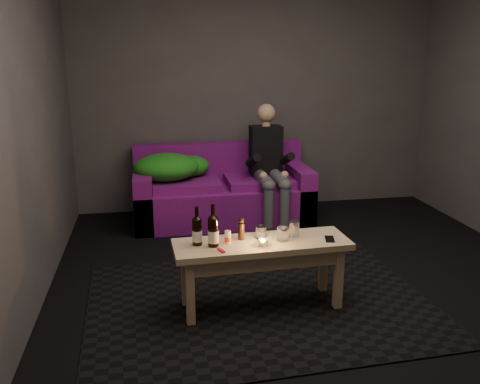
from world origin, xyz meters
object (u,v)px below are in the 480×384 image
object	(u,v)px
beer_bottle_a	(197,231)
beer_bottle_b	(213,231)
person	(269,163)
steel_cup	(294,228)
coffee_table	(262,253)
sofa	(222,193)

from	to	relation	value
beer_bottle_a	beer_bottle_b	world-z (taller)	beer_bottle_b
person	beer_bottle_b	xyz separation A→B (m)	(-0.82, -1.86, -0.03)
steel_cup	coffee_table	bearing A→B (deg)	-163.39
beer_bottle_b	steel_cup	bearing A→B (deg)	9.78
sofa	beer_bottle_a	world-z (taller)	sofa
coffee_table	beer_bottle_b	xyz separation A→B (m)	(-0.34, -0.03, 0.20)
sofa	beer_bottle_b	bearing A→B (deg)	-99.83
beer_bottle_a	beer_bottle_b	bearing A→B (deg)	-24.10
sofa	steel_cup	distance (m)	1.94
sofa	beer_bottle_b	size ratio (longest dim) A/B	6.26
person	beer_bottle_b	bearing A→B (deg)	-113.77
sofa	coffee_table	size ratio (longest dim) A/B	1.50
sofa	coffee_table	xyz separation A→B (m)	(-0.01, -1.99, 0.12)
coffee_table	person	bearing A→B (deg)	75.18
person	coffee_table	world-z (taller)	person
coffee_table	beer_bottle_a	bearing A→B (deg)	177.49
sofa	person	bearing A→B (deg)	-17.45
person	steel_cup	size ratio (longest dim) A/B	11.80
sofa	person	world-z (taller)	person
sofa	beer_bottle_b	xyz separation A→B (m)	(-0.35, -2.01, 0.32)
beer_bottle_a	coffee_table	bearing A→B (deg)	-2.51
person	beer_bottle_a	size ratio (longest dim) A/B	4.57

